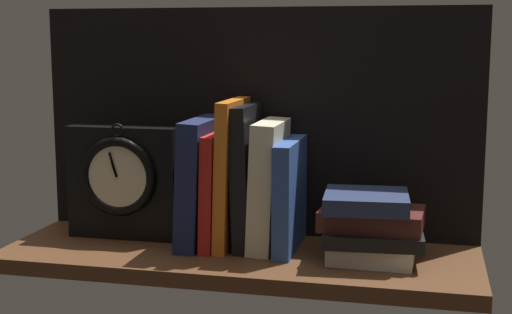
# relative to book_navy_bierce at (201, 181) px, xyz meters

# --- Properties ---
(ground_plane) EXTENTS (0.79, 0.27, 0.03)m
(ground_plane) POSITION_rel_book_navy_bierce_xyz_m (0.08, -0.04, -0.12)
(ground_plane) COLOR #4C2D19
(back_panel) EXTENTS (0.79, 0.01, 0.40)m
(back_panel) POSITION_rel_book_navy_bierce_xyz_m (0.08, 0.09, 0.09)
(back_panel) COLOR black
(back_panel) RESTS_ON ground_plane
(book_navy_bierce) EXTENTS (0.05, 0.17, 0.22)m
(book_navy_bierce) POSITION_rel_book_navy_bierce_xyz_m (0.00, 0.00, 0.00)
(book_navy_bierce) COLOR #192147
(book_navy_bierce) RESTS_ON ground_plane
(book_red_requiem) EXTENTS (0.03, 0.16, 0.19)m
(book_red_requiem) POSITION_rel_book_navy_bierce_xyz_m (0.03, 0.00, -0.01)
(book_red_requiem) COLOR red
(book_red_requiem) RESTS_ON ground_plane
(book_orange_pandolfini) EXTENTS (0.03, 0.15, 0.25)m
(book_orange_pandolfini) POSITION_rel_book_navy_bierce_xyz_m (0.06, 0.00, 0.02)
(book_orange_pandolfini) COLOR orange
(book_orange_pandolfini) RESTS_ON ground_plane
(book_black_skeptic) EXTENTS (0.04, 0.13, 0.24)m
(book_black_skeptic) POSITION_rel_book_navy_bierce_xyz_m (0.08, 0.00, 0.01)
(book_black_skeptic) COLOR black
(book_black_skeptic) RESTS_ON ground_plane
(book_cream_twain) EXTENTS (0.05, 0.14, 0.22)m
(book_cream_twain) POSITION_rel_book_navy_bierce_xyz_m (0.12, 0.00, -0.00)
(book_cream_twain) COLOR beige
(book_cream_twain) RESTS_ON ground_plane
(book_blue_modern) EXTENTS (0.03, 0.17, 0.18)m
(book_blue_modern) POSITION_rel_book_navy_bierce_xyz_m (0.16, 0.00, -0.02)
(book_blue_modern) COLOR #2D4C8E
(book_blue_modern) RESTS_ON ground_plane
(framed_clock) EXTENTS (0.20, 0.06, 0.21)m
(framed_clock) POSITION_rel_book_navy_bierce_xyz_m (-0.14, -0.00, -0.01)
(framed_clock) COLOR black
(framed_clock) RESTS_ON ground_plane
(book_stack_side) EXTENTS (0.17, 0.14, 0.11)m
(book_stack_side) POSITION_rel_book_navy_bierce_xyz_m (0.29, -0.04, -0.05)
(book_stack_side) COLOR beige
(book_stack_side) RESTS_ON ground_plane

